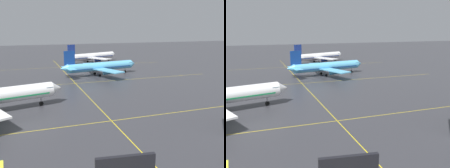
% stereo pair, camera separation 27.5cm
% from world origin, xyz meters
% --- Properties ---
extents(airliner_third_row, '(37.08, 31.58, 11.56)m').
position_xyz_m(airliner_third_row, '(13.76, 93.74, 3.95)').
color(airliner_third_row, '#5BB7E5').
rests_on(airliner_third_row, ground).
extents(airliner_far_left_stand, '(35.51, 30.42, 11.39)m').
position_xyz_m(airliner_far_left_stand, '(20.79, 134.00, 3.89)').
color(airliner_far_left_stand, white).
rests_on(airliner_far_left_stand, ground).
extents(taxiway_markings, '(118.61, 182.63, 0.01)m').
position_xyz_m(taxiway_markings, '(0.00, 60.26, 0.00)').
color(taxiway_markings, yellow).
rests_on(taxiway_markings, ground).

